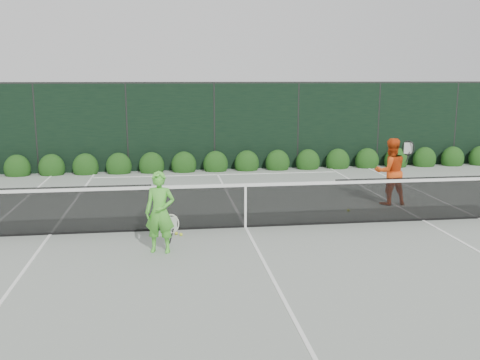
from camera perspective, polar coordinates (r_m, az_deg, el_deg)
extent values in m
plane|color=gray|center=(11.72, 0.58, -5.07)|extent=(80.00, 80.00, 0.00)
cube|color=black|center=(11.75, -20.15, -3.16)|extent=(4.40, 0.01, 1.02)
cube|color=black|center=(11.60, 0.59, -2.79)|extent=(4.00, 0.01, 0.96)
cube|color=black|center=(12.87, 19.43, -1.91)|extent=(4.40, 0.01, 1.02)
cube|color=white|center=(11.49, 0.59, -0.55)|extent=(12.80, 0.03, 0.07)
cube|color=black|center=(11.71, 0.58, -4.98)|extent=(12.80, 0.02, 0.04)
cube|color=white|center=(11.60, 0.59, -2.90)|extent=(0.05, 0.03, 0.91)
imported|color=#57C93B|center=(10.04, -8.53, -3.42)|extent=(0.63, 0.48, 1.53)
torus|color=silver|center=(10.20, -7.36, -4.66)|extent=(0.30, 0.04, 0.30)
cylinder|color=black|center=(10.27, -7.33, -5.95)|extent=(0.10, 0.03, 0.30)
imported|color=#DC4812|center=(14.16, 15.74, 0.87)|extent=(0.86, 0.68, 1.71)
torus|color=black|center=(14.04, 17.51, 3.27)|extent=(0.26, 0.20, 0.30)
cylinder|color=black|center=(14.07, 17.45, 2.30)|extent=(0.10, 0.03, 0.30)
cube|color=white|center=(13.62, 24.12, -3.74)|extent=(0.06, 23.77, 0.01)
cube|color=white|center=(11.86, -19.59, -5.50)|extent=(0.06, 23.77, 0.01)
cube|color=white|center=(12.95, 18.95, -4.09)|extent=(0.06, 23.77, 0.01)
cube|color=white|center=(23.31, -3.68, 3.00)|extent=(11.03, 0.06, 0.01)
cube|color=white|center=(17.91, -2.40, 0.58)|extent=(8.23, 0.06, 0.01)
cube|color=white|center=(11.72, 0.58, -5.05)|extent=(0.06, 12.80, 0.01)
cube|color=black|center=(18.79, -2.75, 5.67)|extent=(32.00, 0.06, 3.00)
cube|color=#262826|center=(18.71, -2.80, 10.33)|extent=(32.00, 0.06, 0.06)
cylinder|color=#262826|center=(19.22, -20.94, 5.07)|extent=(0.08, 0.08, 3.00)
cylinder|color=#262826|center=(18.77, -11.96, 5.43)|extent=(0.08, 0.08, 3.00)
cylinder|color=#262826|center=(18.79, -2.75, 5.67)|extent=(0.08, 0.08, 3.00)
cylinder|color=#262826|center=(19.29, 6.20, 5.75)|extent=(0.08, 0.08, 3.00)
cylinder|color=#262826|center=(20.22, 14.52, 5.71)|extent=(0.08, 0.08, 3.00)
cylinder|color=#262826|center=(21.54, 21.97, 5.56)|extent=(0.08, 0.08, 3.00)
ellipsoid|color=#1A3C10|center=(19.19, -22.66, 1.12)|extent=(0.86, 0.65, 0.94)
ellipsoid|color=#1A3C10|center=(18.93, -19.44, 1.23)|extent=(0.86, 0.65, 0.94)
ellipsoid|color=#1A3C10|center=(18.74, -16.15, 1.32)|extent=(0.86, 0.65, 0.94)
ellipsoid|color=#1A3C10|center=(18.61, -12.80, 1.42)|extent=(0.86, 0.65, 0.94)
ellipsoid|color=#1A3C10|center=(18.54, -9.41, 1.51)|extent=(0.86, 0.65, 0.94)
ellipsoid|color=#1A3C10|center=(18.54, -6.01, 1.60)|extent=(0.86, 0.65, 0.94)
ellipsoid|color=#1A3C10|center=(18.61, -2.62, 1.69)|extent=(0.86, 0.65, 0.94)
ellipsoid|color=#1A3C10|center=(18.74, 0.73, 1.76)|extent=(0.86, 0.65, 0.94)
ellipsoid|color=#1A3C10|center=(18.93, 4.03, 1.83)|extent=(0.86, 0.65, 0.94)
ellipsoid|color=#1A3C10|center=(19.18, 7.25, 1.89)|extent=(0.86, 0.65, 0.94)
ellipsoid|color=#1A3C10|center=(19.50, 10.37, 1.94)|extent=(0.86, 0.65, 0.94)
ellipsoid|color=#1A3C10|center=(19.87, 13.39, 1.99)|extent=(0.86, 0.65, 0.94)
ellipsoid|color=#1A3C10|center=(20.29, 16.29, 2.03)|extent=(0.86, 0.65, 0.94)
ellipsoid|color=#1A3C10|center=(20.76, 19.07, 2.06)|extent=(0.86, 0.65, 0.94)
ellipsoid|color=#1A3C10|center=(21.28, 21.72, 2.09)|extent=(0.86, 0.65, 0.94)
ellipsoid|color=#1A3C10|center=(21.84, 24.23, 2.11)|extent=(0.86, 0.65, 0.94)
sphere|color=#C3D62F|center=(13.31, 11.49, -3.19)|extent=(0.07, 0.07, 0.07)
sphere|color=#C3D62F|center=(11.25, -6.80, -5.66)|extent=(0.07, 0.07, 0.07)
sphere|color=#C3D62F|center=(11.16, -6.31, -5.79)|extent=(0.07, 0.07, 0.07)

